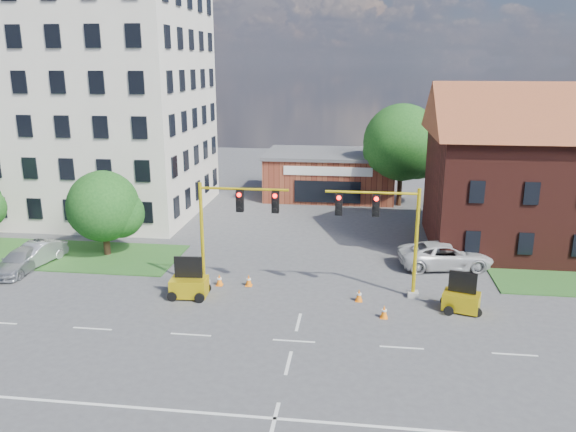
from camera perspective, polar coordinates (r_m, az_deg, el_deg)
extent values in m
plane|color=#454547|center=(27.04, 0.60, -12.58)|extent=(120.00, 120.00, 0.00)
cube|color=#285B22|center=(42.60, -25.48, -3.43)|extent=(22.00, 6.00, 0.08)
cube|color=beige|center=(51.14, -19.55, 11.52)|extent=(18.00, 15.00, 20.00)
cube|color=maroon|center=(54.84, 4.28, 4.11)|extent=(12.00, 8.00, 4.00)
cube|color=#515053|center=(54.47, 4.33, 6.33)|extent=(12.40, 8.40, 0.30)
cube|color=silver|center=(50.64, 4.05, 4.55)|extent=(8.00, 0.10, 0.80)
cube|color=black|center=(51.03, 4.01, 2.46)|extent=(6.00, 0.10, 2.00)
cylinder|color=#3D2516|center=(51.96, 11.28, 3.27)|extent=(0.44, 0.44, 4.09)
sphere|color=#154515|center=(51.33, 11.50, 7.34)|extent=(6.87, 6.87, 6.87)
sphere|color=#154515|center=(51.87, 12.94, 6.30)|extent=(4.81, 4.81, 4.81)
cylinder|color=#3D2516|center=(39.79, -17.99, -2.13)|extent=(0.44, 0.44, 2.44)
sphere|color=#154515|center=(39.21, -18.25, 0.96)|extent=(4.74, 4.74, 4.74)
sphere|color=#154515|center=(39.21, -16.75, 0.25)|extent=(3.32, 3.32, 3.32)
cube|color=gray|center=(33.42, -8.52, -6.81)|extent=(0.60, 0.60, 0.30)
cylinder|color=yellow|center=(32.43, -8.72, -1.98)|extent=(0.20, 0.20, 6.20)
cylinder|color=yellow|center=(31.12, -4.49, 2.75)|extent=(5.00, 0.14, 0.14)
cube|color=black|center=(31.33, -4.91, 1.51)|extent=(0.40, 0.32, 1.20)
cube|color=black|center=(30.98, -1.29, 1.41)|extent=(0.40, 0.32, 1.20)
sphere|color=#FF0C07|center=(31.07, -5.00, 2.15)|extent=(0.24, 0.24, 0.24)
cube|color=gray|center=(32.42, 12.57, -7.75)|extent=(0.60, 0.60, 0.30)
cylinder|color=yellow|center=(31.40, 12.88, -2.78)|extent=(0.20, 0.20, 6.20)
cylinder|color=yellow|center=(30.50, 8.51, 2.37)|extent=(5.00, 0.14, 0.14)
cube|color=black|center=(30.67, 8.93, 1.08)|extent=(0.40, 0.32, 1.20)
cube|color=black|center=(30.67, 5.19, 1.20)|extent=(0.40, 0.32, 1.20)
sphere|color=#FF0C07|center=(30.40, 8.96, 1.72)|extent=(0.24, 0.24, 0.24)
cube|color=yellow|center=(31.92, -10.00, -7.08)|extent=(2.07, 1.44, 1.00)
cube|color=black|center=(31.50, -10.10, -5.13)|extent=(1.55, 0.23, 1.22)
cube|color=yellow|center=(31.14, 17.17, -8.26)|extent=(2.11, 1.71, 0.91)
cube|color=black|center=(30.74, 17.33, -6.43)|extent=(1.39, 0.55, 1.12)
cube|color=orange|center=(33.22, -4.01, -7.06)|extent=(0.38, 0.38, 0.04)
cone|color=orange|center=(33.10, -4.02, -6.53)|extent=(0.40, 0.40, 0.70)
cylinder|color=silver|center=(33.07, -4.02, -6.42)|extent=(0.27, 0.27, 0.09)
cube|color=orange|center=(33.46, -6.96, -6.97)|extent=(0.38, 0.38, 0.04)
cone|color=orange|center=(33.34, -6.98, -6.44)|extent=(0.40, 0.40, 0.70)
cylinder|color=silver|center=(33.31, -6.99, -6.33)|extent=(0.27, 0.27, 0.09)
cube|color=orange|center=(29.65, 9.70, -10.13)|extent=(0.38, 0.38, 0.04)
cone|color=orange|center=(29.51, 9.73, -9.55)|extent=(0.40, 0.40, 0.70)
cylinder|color=silver|center=(29.48, 9.74, -9.43)|extent=(0.27, 0.27, 0.09)
cube|color=orange|center=(31.39, 7.20, -8.53)|extent=(0.38, 0.38, 0.04)
cone|color=orange|center=(31.26, 7.22, -7.98)|extent=(0.40, 0.40, 0.70)
cylinder|color=silver|center=(31.23, 7.23, -7.86)|extent=(0.27, 0.27, 0.09)
imported|color=silver|center=(37.12, 15.69, -3.85)|extent=(6.25, 3.63, 1.64)
imported|color=#9C9FA4|center=(39.65, -24.28, -3.57)|extent=(2.39, 4.64, 1.46)
imported|color=#9C9FA4|center=(38.95, -25.50, -4.12)|extent=(2.05, 4.74, 1.36)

